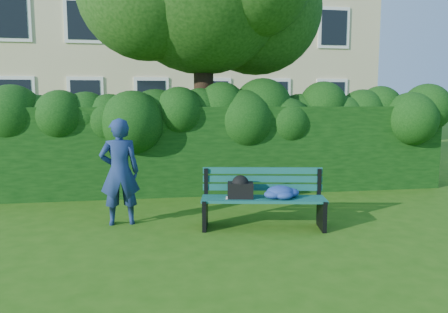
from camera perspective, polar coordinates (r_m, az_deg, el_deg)
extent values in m
plane|color=#27580F|center=(7.24, 0.80, -8.08)|extent=(80.00, 80.00, 0.00)
cube|color=tan|center=(21.30, -6.31, 18.28)|extent=(16.00, 8.00, 12.00)
cube|color=white|center=(17.50, -25.47, 6.84)|extent=(1.30, 0.08, 1.60)
cube|color=black|center=(17.46, -25.51, 6.84)|extent=(1.05, 0.04, 1.35)
cube|color=white|center=(17.01, -17.61, 7.21)|extent=(1.30, 0.08, 1.60)
cube|color=black|center=(16.97, -17.63, 7.21)|extent=(1.05, 0.04, 1.35)
cube|color=white|center=(16.85, -9.44, 7.45)|extent=(1.30, 0.08, 1.60)
cube|color=black|center=(16.81, -9.44, 7.45)|extent=(1.05, 0.04, 1.35)
cube|color=white|center=(17.03, -1.27, 7.55)|extent=(1.30, 0.08, 1.60)
cube|color=black|center=(16.99, -1.25, 7.55)|extent=(1.05, 0.04, 1.35)
cube|color=white|center=(17.53, 6.58, 7.49)|extent=(1.30, 0.08, 1.60)
cube|color=black|center=(17.50, 6.62, 7.49)|extent=(1.05, 0.04, 1.35)
cube|color=white|center=(18.34, 13.86, 7.32)|extent=(1.30, 0.08, 1.60)
cube|color=black|center=(18.31, 13.91, 7.32)|extent=(1.05, 0.04, 1.35)
cube|color=white|center=(17.74, -25.98, 15.91)|extent=(1.30, 0.08, 1.60)
cube|color=black|center=(17.70, -26.02, 15.93)|extent=(1.05, 0.04, 1.35)
cube|color=white|center=(17.25, -17.99, 16.54)|extent=(1.30, 0.08, 1.60)
cube|color=black|center=(17.21, -18.01, 16.57)|extent=(1.05, 0.04, 1.35)
cube|color=white|center=(17.09, -9.64, 16.88)|extent=(1.30, 0.08, 1.60)
cube|color=black|center=(17.05, -9.64, 16.90)|extent=(1.05, 0.04, 1.35)
cube|color=white|center=(17.27, -1.29, 16.88)|extent=(1.30, 0.08, 1.60)
cube|color=black|center=(17.23, -1.27, 16.90)|extent=(1.05, 0.04, 1.35)
cube|color=white|center=(17.77, 6.72, 16.56)|extent=(1.30, 0.08, 1.60)
cube|color=black|center=(17.73, 6.76, 16.58)|extent=(1.05, 0.04, 1.35)
cube|color=white|center=(18.57, 14.14, 15.99)|extent=(1.30, 0.08, 1.60)
cube|color=black|center=(18.53, 14.19, 16.00)|extent=(1.05, 0.04, 1.35)
cube|color=black|center=(9.21, -1.65, 0.93)|extent=(10.00, 1.00, 1.80)
cylinder|color=black|center=(9.98, -2.68, 8.93)|extent=(0.44, 0.44, 4.41)
sphere|color=#113B0C|center=(10.81, 4.23, 18.69)|extent=(3.07, 3.07, 3.07)
cube|color=#105442|center=(6.44, 5.28, -5.92)|extent=(1.84, 0.44, 0.04)
cube|color=#105442|center=(6.55, 5.21, -5.68)|extent=(1.84, 0.44, 0.04)
cube|color=#105442|center=(6.67, 5.14, -5.45)|extent=(1.84, 0.44, 0.04)
cube|color=#105442|center=(6.79, 5.07, -5.23)|extent=(1.84, 0.44, 0.04)
cube|color=#105442|center=(6.84, 5.03, -4.02)|extent=(1.83, 0.38, 0.10)
cube|color=#105442|center=(6.83, 5.04, -2.93)|extent=(1.83, 0.38, 0.10)
cube|color=#105442|center=(6.81, 5.04, -1.84)|extent=(1.83, 0.38, 0.10)
cube|color=black|center=(6.66, -2.47, -7.48)|extent=(0.15, 0.50, 0.44)
cube|color=black|center=(6.82, -2.36, -3.43)|extent=(0.07, 0.07, 0.45)
cube|color=black|center=(6.56, -2.51, -5.73)|extent=(0.14, 0.42, 0.05)
cube|color=black|center=(6.79, 12.63, -7.38)|extent=(0.15, 0.50, 0.44)
cube|color=black|center=(6.94, 12.31, -3.41)|extent=(0.07, 0.07, 0.45)
cube|color=black|center=(6.69, 12.77, -5.66)|extent=(0.14, 0.42, 0.05)
cube|color=white|center=(6.54, 1.05, -5.41)|extent=(0.20, 0.16, 0.02)
cube|color=black|center=(6.57, 2.15, -4.42)|extent=(0.42, 0.32, 0.23)
imported|color=navy|center=(6.93, -13.47, -1.96)|extent=(0.63, 0.44, 1.66)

